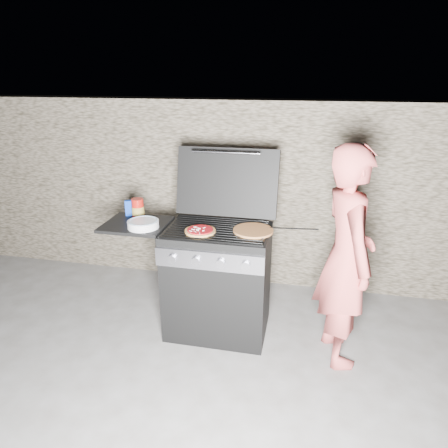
% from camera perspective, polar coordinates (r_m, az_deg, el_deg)
% --- Properties ---
extents(ground, '(50.00, 50.00, 0.00)m').
position_cam_1_polar(ground, '(3.50, -0.83, -14.65)').
color(ground, '#534F4A').
extents(stone_wall, '(8.00, 0.35, 1.80)m').
position_cam_1_polar(stone_wall, '(4.04, 2.42, 4.58)').
color(stone_wall, '#796C5C').
rests_on(stone_wall, ground).
extents(gas_grill, '(1.34, 0.79, 0.91)m').
position_cam_1_polar(gas_grill, '(3.31, -5.13, -7.63)').
color(gas_grill, black).
rests_on(gas_grill, ground).
extents(pizza_topped, '(0.24, 0.24, 0.03)m').
position_cam_1_polar(pizza_topped, '(2.99, -3.42, -0.92)').
color(pizza_topped, tan).
rests_on(pizza_topped, gas_grill).
extents(pizza_plain, '(0.32, 0.32, 0.02)m').
position_cam_1_polar(pizza_plain, '(3.00, 4.20, -0.92)').
color(pizza_plain, '#DE9E56').
rests_on(pizza_plain, gas_grill).
extents(sauce_jar, '(0.13, 0.13, 0.15)m').
position_cam_1_polar(sauce_jar, '(3.39, -12.21, 2.29)').
color(sauce_jar, '#9E140D').
rests_on(sauce_jar, gas_grill).
extents(blue_carton, '(0.07, 0.06, 0.13)m').
position_cam_1_polar(blue_carton, '(3.43, -13.41, 2.23)').
color(blue_carton, navy).
rests_on(blue_carton, gas_grill).
extents(plate_stack, '(0.29, 0.29, 0.06)m').
position_cam_1_polar(plate_stack, '(3.15, -11.47, -0.01)').
color(plate_stack, silver).
rests_on(plate_stack, gas_grill).
extents(person, '(0.53, 0.67, 1.62)m').
position_cam_1_polar(person, '(2.94, 17.02, -4.66)').
color(person, '#BD4B48').
rests_on(person, ground).
extents(tongs, '(0.37, 0.15, 0.08)m').
position_cam_1_polar(tongs, '(2.98, 9.77, -0.72)').
color(tongs, black).
rests_on(tongs, gas_grill).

